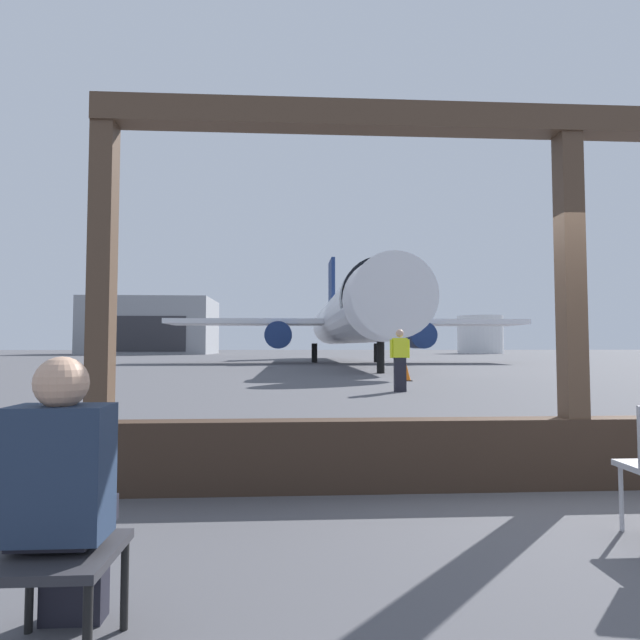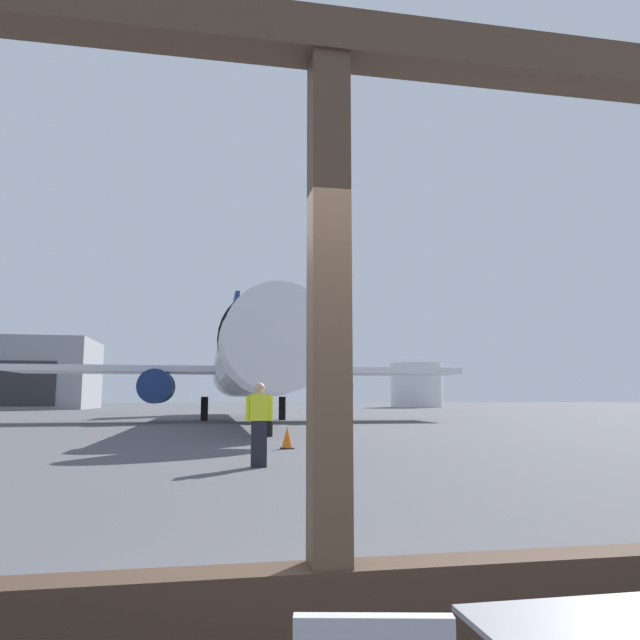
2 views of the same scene
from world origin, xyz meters
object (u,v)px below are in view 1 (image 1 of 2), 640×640
Objects in this scene: seated_passenger at (64,488)px; airplane at (348,318)px; lounge_bench at (57,565)px; traffic_cone at (406,373)px; distant_hangar at (152,327)px; ground_crew_worker at (400,359)px; fuel_storage_tank at (480,335)px.

airplane is (5.10, 34.63, 2.65)m from seated_passenger.
lounge_bench is 16.87m from traffic_cone.
seated_passenger is 80.07m from distant_hangar.
lounge_bench is 12.52m from ground_crew_worker.
seated_passenger reaches higher than lounge_bench.
distant_hangar is (-25.78, 61.28, 3.95)m from traffic_cone.
traffic_cone is (0.05, -18.63, -3.03)m from airplane.
traffic_cone is (5.15, 16.00, -0.38)m from seated_passenger.
fuel_storage_tank reaches higher than traffic_cone.
airplane is 18.88m from traffic_cone.
ground_crew_worker reaches higher than traffic_cone.
seated_passenger is at bearing -108.75° from ground_crew_worker.
ground_crew_worker is 73.05m from fuel_storage_tank.
traffic_cone is 0.08× the size of fuel_storage_tank.
fuel_storage_tank reaches higher than ground_crew_worker.
airplane is 52.05m from fuel_storage_tank.
distant_hangar reaches higher than seated_passenger.
lounge_bench is at bearing -107.72° from traffic_cone.
airplane reaches higher than fuel_storage_tank.
ground_crew_worker is at bearing -69.39° from distant_hangar.
distant_hangar is at bearing -177.84° from fuel_storage_tank.
seated_passenger is 0.04× the size of airplane.
seated_passenger is at bearing -107.83° from traffic_cone.
distant_hangar reaches higher than ground_crew_worker.
ground_crew_worker is (3.99, 11.85, 0.52)m from lounge_bench.
ground_crew_worker is at bearing 71.25° from seated_passenger.
airplane is 19.94× the size of ground_crew_worker.
seated_passenger is at bearing 98.74° from lounge_bench.
seated_passenger is at bearing -75.05° from distant_hangar.
distant_hangar is at bearing 112.82° from traffic_cone.
seated_passenger is 16.81m from traffic_cone.
traffic_cone is 0.03× the size of distant_hangar.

